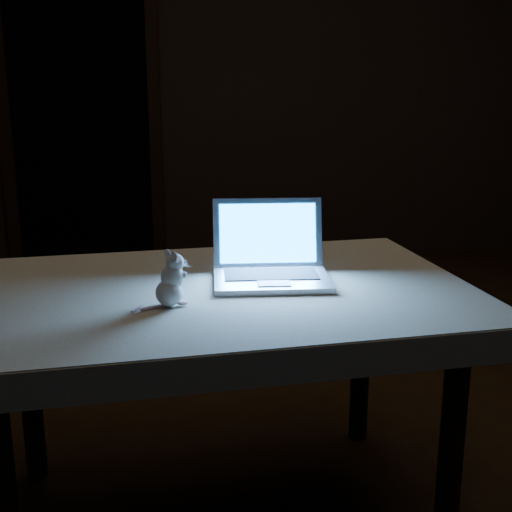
{
  "coord_description": "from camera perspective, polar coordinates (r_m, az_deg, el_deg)",
  "views": [
    {
      "loc": [
        -0.36,
        -2.23,
        1.23
      ],
      "look_at": [
        -0.2,
        -0.42,
        0.75
      ],
      "focal_mm": 48.0,
      "sensor_mm": 36.0,
      "label": 1
    }
  ],
  "objects": [
    {
      "name": "back_wall",
      "position": [
        4.74,
        -0.92,
        15.47
      ],
      "size": [
        4.5,
        0.04,
        2.6
      ],
      "primitive_type": "cube",
      "color": "black",
      "rests_on": "ground"
    },
    {
      "name": "plush_mouse",
      "position": [
        1.68,
        -7.28,
        -1.91
      ],
      "size": [
        0.12,
        0.12,
        0.14
      ],
      "primitive_type": null,
      "rotation": [
        0.0,
        0.0,
        0.2
      ],
      "color": "silver",
      "rests_on": "tablecloth"
    },
    {
      "name": "laptop",
      "position": [
        1.85,
        1.35,
        0.92
      ],
      "size": [
        0.32,
        0.28,
        0.21
      ],
      "primitive_type": null,
      "rotation": [
        0.0,
        0.0,
        -0.02
      ],
      "color": "#B9BABE",
      "rests_on": "tablecloth"
    },
    {
      "name": "table",
      "position": [
        1.97,
        -2.98,
        -12.28
      ],
      "size": [
        1.36,
        0.97,
        0.68
      ],
      "primitive_type": null,
      "rotation": [
        0.0,
        0.0,
        0.13
      ],
      "color": "black",
      "rests_on": "floor"
    },
    {
      "name": "floor",
      "position": [
        2.57,
        3.6,
        -13.98
      ],
      "size": [
        5.0,
        5.0,
        0.0
      ],
      "primitive_type": "plane",
      "color": "black",
      "rests_on": "ground"
    },
    {
      "name": "doorway",
      "position": [
        4.79,
        -14.46,
        12.21
      ],
      "size": [
        1.06,
        0.36,
        2.13
      ],
      "primitive_type": null,
      "color": "black",
      "rests_on": "back_wall"
    },
    {
      "name": "tablecloth",
      "position": [
        1.82,
        -6.04,
        -4.19
      ],
      "size": [
        1.45,
        1.07,
        0.08
      ],
      "primitive_type": null,
      "rotation": [
        0.0,
        0.0,
        0.13
      ],
      "color": "beige",
      "rests_on": "table"
    }
  ]
}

